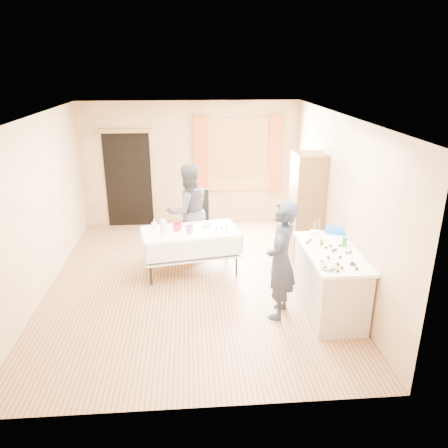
{
  "coord_description": "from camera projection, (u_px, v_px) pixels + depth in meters",
  "views": [
    {
      "loc": [
        0.0,
        -6.28,
        3.31
      ],
      "look_at": [
        0.49,
        0.0,
        0.97
      ],
      "focal_mm": 35.0,
      "sensor_mm": 36.0,
      "label": 1
    }
  ],
  "objects": [
    {
      "name": "foam_block",
      "position": [
        316.0,
        233.0,
        6.41
      ],
      "size": [
        0.17,
        0.13,
        0.08
      ],
      "primitive_type": "cube",
      "rotation": [
        0.0,
        0.0,
        -0.26
      ],
      "color": "white",
      "rests_on": "counter"
    },
    {
      "name": "wall_right",
      "position": [
        338.0,
        201.0,
        6.74
      ],
      "size": [
        0.02,
        5.5,
        2.6
      ],
      "primitive_type": "cube",
      "color": "tan",
      "rests_on": "floor"
    },
    {
      "name": "wall_back",
      "position": [
        190.0,
        165.0,
        9.15
      ],
      "size": [
        4.5,
        0.02,
        2.6
      ],
      "primitive_type": "cube",
      "color": "tan",
      "rests_on": "floor"
    },
    {
      "name": "cup_rainbow",
      "position": [
        189.0,
        230.0,
        6.94
      ],
      "size": [
        0.18,
        0.18,
        0.12
      ],
      "primitive_type": "imported",
      "rotation": [
        0.0,
        0.0,
        0.19
      ],
      "color": "red",
      "rests_on": "party_table"
    },
    {
      "name": "cake_balls",
      "position": [
        332.0,
        255.0,
        5.73
      ],
      "size": [
        0.54,
        1.05,
        0.04
      ],
      "color": "#3F2314",
      "rests_on": "counter"
    },
    {
      "name": "mixing_bowl",
      "position": [
        327.0,
        267.0,
        5.4
      ],
      "size": [
        0.35,
        0.35,
        0.05
      ],
      "primitive_type": "imported",
      "rotation": [
        0.0,
        0.0,
        0.43
      ],
      "color": "white",
      "rests_on": "counter"
    },
    {
      "name": "wall_front",
      "position": [
        194.0,
        296.0,
        3.99
      ],
      "size": [
        4.5,
        0.02,
        2.6
      ],
      "primitive_type": "cube",
      "color": "tan",
      "rests_on": "floor"
    },
    {
      "name": "small_bowl",
      "position": [
        207.0,
        224.0,
        7.26
      ],
      "size": [
        0.31,
        0.31,
        0.05
      ],
      "primitive_type": "imported",
      "rotation": [
        0.0,
        0.0,
        0.43
      ],
      "color": "white",
      "rests_on": "party_table"
    },
    {
      "name": "curtain_left",
      "position": [
        201.0,
        156.0,
        9.01
      ],
      "size": [
        0.28,
        0.06,
        1.65
      ],
      "primitive_type": "cube",
      "color": "#A04D24",
      "rests_on": "wall_back"
    },
    {
      "name": "counter",
      "position": [
        329.0,
        281.0,
        6.08
      ],
      "size": [
        0.71,
        1.5,
        0.91
      ],
      "color": "#C0B1A2",
      "rests_on": "floor"
    },
    {
      "name": "cup_red",
      "position": [
        177.0,
        227.0,
        7.07
      ],
      "size": [
        0.25,
        0.25,
        0.12
      ],
      "primitive_type": "imported",
      "rotation": [
        0.0,
        0.0,
        0.39
      ],
      "color": "red",
      "rests_on": "party_table"
    },
    {
      "name": "doorway",
      "position": [
        129.0,
        180.0,
        9.13
      ],
      "size": [
        0.95,
        0.04,
        2.0
      ],
      "primitive_type": "cube",
      "color": "black",
      "rests_on": "floor"
    },
    {
      "name": "chair",
      "position": [
        195.0,
        231.0,
        8.21
      ],
      "size": [
        0.58,
        0.58,
        1.11
      ],
      "rotation": [
        0.0,
        0.0,
        -0.33
      ],
      "color": "black",
      "rests_on": "floor"
    },
    {
      "name": "pastry_tray",
      "position": [
        222.0,
        230.0,
        7.09
      ],
      "size": [
        0.3,
        0.22,
        0.02
      ],
      "primitive_type": "cube",
      "rotation": [
        0.0,
        0.0,
        -0.08
      ],
      "color": "white",
      "rests_on": "party_table"
    },
    {
      "name": "window_pane",
      "position": [
        238.0,
        155.0,
        9.1
      ],
      "size": [
        1.2,
        0.02,
        1.4
      ],
      "primitive_type": "cube",
      "color": "white",
      "rests_on": "wall_back"
    },
    {
      "name": "bottle",
      "position": [
        154.0,
        224.0,
        7.1
      ],
      "size": [
        0.13,
        0.13,
        0.17
      ],
      "primitive_type": "imported",
      "rotation": [
        0.0,
        0.0,
        0.37
      ],
      "color": "white",
      "rests_on": "party_table"
    },
    {
      "name": "wall_left",
      "position": [
        37.0,
        208.0,
        6.4
      ],
      "size": [
        0.02,
        5.5,
        2.6
      ],
      "primitive_type": "cube",
      "color": "tan",
      "rests_on": "floor"
    },
    {
      "name": "cabinet",
      "position": [
        306.0,
        207.0,
        7.57
      ],
      "size": [
        0.5,
        0.6,
        1.9
      ],
      "primitive_type": "cube",
      "color": "brown",
      "rests_on": "floor"
    },
    {
      "name": "girl",
      "position": [
        281.0,
        260.0,
        5.83
      ],
      "size": [
        0.88,
        0.81,
        1.65
      ],
      "primitive_type": "imported",
      "rotation": [
        0.0,
        0.0,
        -1.95
      ],
      "color": "#1F2739",
      "rests_on": "floor"
    },
    {
      "name": "party_table",
      "position": [
        191.0,
        247.0,
        7.2
      ],
      "size": [
        1.67,
        1.06,
        0.75
      ],
      "rotation": [
        0.0,
        0.0,
        0.17
      ],
      "color": "black",
      "rests_on": "floor"
    },
    {
      "name": "soda_can",
      "position": [
        344.0,
        242.0,
        6.04
      ],
      "size": [
        0.08,
        0.08,
        0.12
      ],
      "primitive_type": "cylinder",
      "rotation": [
        0.0,
        0.0,
        0.22
      ],
      "color": "#127F26",
      "rests_on": "counter"
    },
    {
      "name": "pitcher",
      "position": [
        163.0,
        228.0,
        6.89
      ],
      "size": [
        0.13,
        0.13,
        0.22
      ],
      "primitive_type": "cylinder",
      "rotation": [
        0.0,
        0.0,
        -0.16
      ],
      "color": "silver",
      "rests_on": "party_table"
    },
    {
      "name": "floor",
      "position": [
        194.0,
        282.0,
        7.03
      ],
      "size": [
        4.5,
        5.5,
        0.02
      ],
      "primitive_type": "cube",
      "color": "#9E7047",
      "rests_on": "ground"
    },
    {
      "name": "door_lintel",
      "position": [
        124.0,
        131.0,
        8.75
      ],
      "size": [
        1.05,
        0.06,
        0.08
      ],
      "primitive_type": "cube",
      "color": "olive",
      "rests_on": "wall_back"
    },
    {
      "name": "curtain_right",
      "position": [
        275.0,
        155.0,
        9.13
      ],
      "size": [
        0.28,
        0.06,
        1.65
      ],
      "primitive_type": "cube",
      "color": "#A04D24",
      "rests_on": "wall_back"
    },
    {
      "name": "blue_basket",
      "position": [
        336.0,
        230.0,
        6.53
      ],
      "size": [
        0.35,
        0.3,
        0.08
      ],
      "primitive_type": "cube",
      "rotation": [
        0.0,
        0.0,
        -0.4
      ],
      "color": "blue",
      "rests_on": "counter"
    },
    {
      "name": "ceiling",
      "position": [
        189.0,
        116.0,
        6.11
      ],
      "size": [
        4.5,
        5.5,
        0.02
      ],
      "primitive_type": "cube",
      "color": "white",
      "rests_on": "floor"
    },
    {
      "name": "woman",
      "position": [
        188.0,
        211.0,
        7.71
      ],
      "size": [
        1.28,
        1.23,
        1.69
      ],
      "primitive_type": "imported",
      "rotation": [
        0.0,
        0.0,
        3.54
      ],
      "color": "black",
      "rests_on": "floor"
    },
    {
      "name": "window_frame",
      "position": [
        238.0,
        155.0,
        9.12
      ],
      "size": [
        1.32,
        0.06,
        1.52
      ],
      "primitive_type": "cube",
      "color": "olive",
      "rests_on": "wall_back"
    }
  ]
}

